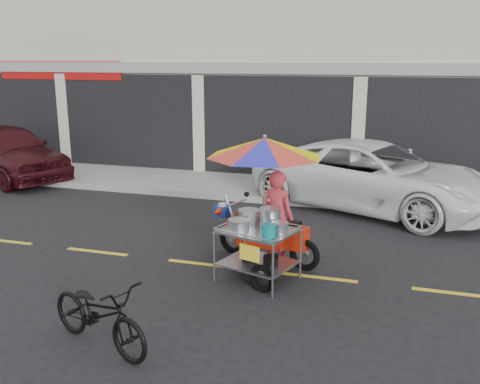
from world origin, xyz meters
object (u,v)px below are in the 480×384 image
(maroon_sedan, at_px, (7,152))
(food_vendor_rig, at_px, (267,187))
(white_pickup, at_px, (374,176))
(near_bicycle, at_px, (99,314))

(maroon_sedan, bearing_deg, food_vendor_rig, -93.09)
(maroon_sedan, bearing_deg, white_pickup, -66.51)
(white_pickup, height_order, food_vendor_rig, food_vendor_rig)
(near_bicycle, height_order, food_vendor_rig, food_vendor_rig)
(near_bicycle, relative_size, food_vendor_rig, 0.73)
(maroon_sedan, bearing_deg, near_bicycle, -110.36)
(maroon_sedan, distance_m, near_bicycle, 10.45)
(white_pickup, bearing_deg, maroon_sedan, 110.51)
(white_pickup, height_order, near_bicycle, white_pickup)
(maroon_sedan, xyz_separation_m, white_pickup, (10.16, -0.20, -0.02))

